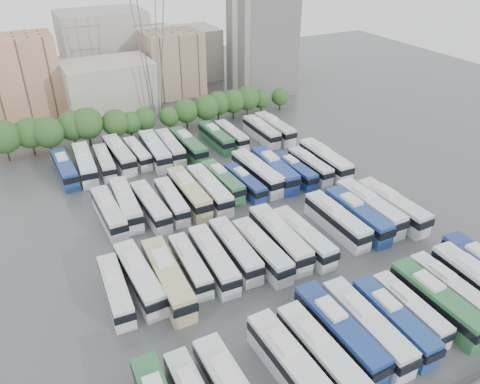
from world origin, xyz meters
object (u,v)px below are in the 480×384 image
bus_r0_s7 (366,326)px  bus_r3_s6 (170,147)px  bus_r2_s10 (274,169)px  bus_r2_s7 (223,181)px  electricity_pylon (150,37)px  bus_r1_s3 (190,265)px  bus_r0_s12 (480,285)px  bus_r3_s13 (275,128)px  bus_r1_s0 (116,290)px  bus_r2_s11 (295,170)px  bus_r3_s0 (65,169)px  bus_r3_s4 (137,153)px  bus_r3_s9 (216,137)px  bus_r2_s5 (189,192)px  bus_r1_s12 (370,207)px  bus_r2_s9 (257,172)px  bus_r0_s8 (394,320)px  apartment_tower (262,41)px  bus_r0_s4 (291,365)px  bus_r1_s13 (392,206)px  bus_r0_s5 (320,353)px  bus_r2_s1 (109,212)px  bus_r2_s4 (172,201)px  bus_r1_s10 (337,220)px  bus_r3_s5 (155,150)px  bus_r1_s1 (139,278)px  bus_r1_s5 (235,249)px  bus_r1_s6 (261,250)px  bus_r3_s2 (105,162)px  bus_r3_s10 (231,135)px  bus_r0_s11 (449,288)px  bus_r1_s11 (357,215)px  bus_r2_s13 (325,160)px  bus_r0_s9 (410,309)px  bus_r2_s8 (245,183)px  bus_r2_s2 (126,203)px  bus_r3_s3 (119,154)px  bus_r1_s7 (279,238)px  bus_r3_s1 (85,163)px  bus_r2_s3 (151,206)px  bus_r1_s8 (303,237)px

bus_r0_s7 → bus_r3_s6: size_ratio=1.07×
bus_r2_s10 → bus_r2_s7: bearing=178.3°
electricity_pylon → bus_r1_s3: 59.21m
bus_r0_s12 → bus_r3_s13: bearing=89.1°
bus_r1_s0 → bus_r2_s11: bus_r1_s0 is taller
bus_r3_s0 → bus_r3_s4: size_ratio=1.12×
bus_r1_s0 → bus_r3_s9: bus_r3_s9 is taller
bus_r3_s9 → bus_r3_s6: bearing=179.9°
bus_r2_s5 → bus_r3_s4: 19.31m
bus_r1_s12 → bus_r2_s9: size_ratio=0.99×
bus_r0_s8 → apartment_tower: bearing=72.1°
bus_r0_s4 → bus_r1_s13: 34.98m
bus_r0_s5 → bus_r2_s1: bus_r0_s5 is taller
bus_r2_s4 → bus_r2_s9: bearing=8.2°
bus_r1_s10 → bus_r3_s5: 38.87m
bus_r1_s1 → bus_r2_s5: bearing=49.3°
bus_r1_s5 → bus_r1_s6: bearing=-27.8°
bus_r1_s6 → bus_r2_s7: (3.48, 19.92, -0.07)m
bus_r1_s3 → bus_r3_s2: bus_r3_s2 is taller
bus_r2_s7 → bus_r3_s10: bearing=57.3°
bus_r0_s11 → bus_r2_s11: bus_r0_s11 is taller
bus_r1_s11 → bus_r2_s10: bearing=101.1°
bus_r0_s4 → bus_r2_s13: size_ratio=0.98×
bus_r0_s9 → bus_r3_s9: size_ratio=0.90×
bus_r1_s12 → bus_r2_s8: bearing=129.4°
bus_r0_s4 → bus_r1_s3: size_ratio=1.18×
bus_r2_s2 → bus_r3_s5: 19.40m
bus_r3_s2 → bus_r3_s10: size_ratio=0.99×
bus_r3_s13 → bus_r2_s2: bearing=-157.6°
bus_r1_s1 → bus_r1_s6: bearing=-9.2°
bus_r2_s2 → bus_r2_s10: size_ratio=0.95×
bus_r0_s8 → bus_r1_s6: 19.01m
bus_r2_s8 → bus_r2_s11: size_ratio=0.97×
bus_r1_s10 → bus_r3_s2: size_ratio=1.14×
bus_r1_s13 → bus_r1_s11: bearing=174.5°
apartment_tower → bus_r3_s3: bearing=-149.4°
bus_r0_s7 → bus_r3_s13: (19.58, 53.02, -0.05)m
apartment_tower → bus_r1_s7: apartment_tower is taller
electricity_pylon → bus_r2_s4: size_ratio=2.95×
bus_r1_s1 → bus_r3_s2: bus_r1_s1 is taller
bus_r0_s9 → bus_r3_s1: size_ratio=0.83×
bus_r0_s9 → bus_r3_s5: 55.10m
bus_r2_s4 → bus_r3_s9: 25.49m
bus_r1_s10 → bus_r2_s8: bus_r1_s10 is taller
bus_r1_s6 → bus_r3_s5: size_ratio=0.92×
bus_r2_s4 → bus_r3_s5: bearing=81.9°
bus_r0_s9 → bus_r3_s5: bus_r3_s5 is taller
bus_r2_s3 → bus_r3_s4: size_ratio=1.13×
bus_r1_s8 → bus_r2_s8: bus_r1_s8 is taller
bus_r0_s5 → bus_r2_s4: bus_r0_s5 is taller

